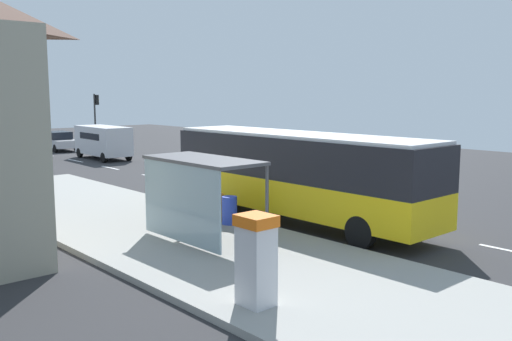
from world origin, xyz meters
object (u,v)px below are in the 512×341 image
at_px(white_van, 103,140).
at_px(sedan_near, 24,135).
at_px(ticket_machine, 256,259).
at_px(recycling_bin_orange, 217,207).
at_px(bus_shelter, 195,179).
at_px(recycling_bin_green, 193,201).
at_px(traffic_light_near_side, 96,112).
at_px(sedan_far, 59,141).
at_px(recycling_bin_blue, 229,210).
at_px(bus, 297,171).
at_px(recycling_bin_yellow, 205,204).

height_order(white_van, sedan_near, white_van).
xyz_separation_m(ticket_machine, recycling_bin_orange, (4.26, 6.81, -0.52)).
height_order(ticket_machine, bus_shelter, bus_shelter).
bearing_deg(recycling_bin_green, traffic_light_near_side, 70.56).
distance_m(recycling_bin_orange, traffic_light_near_side, 30.58).
relative_size(sedan_near, sedan_far, 1.00).
bearing_deg(sedan_far, sedan_near, 90.05).
bearing_deg(recycling_bin_blue, ticket_machine, -124.89).
height_order(bus, recycling_bin_blue, bus).
bearing_deg(sedan_near, recycling_bin_orange, -99.99).
xyz_separation_m(white_van, recycling_bin_green, (-6.40, -19.79, -0.69)).
distance_m(recycling_bin_blue, recycling_bin_green, 2.10).
distance_m(sedan_near, recycling_bin_green, 36.07).
xyz_separation_m(sedan_far, traffic_light_near_side, (3.20, -0.24, 2.25)).
xyz_separation_m(bus, recycling_bin_orange, (-2.49, 1.47, -1.19)).
xyz_separation_m(bus, white_van, (3.91, 22.66, -0.50)).
height_order(bus, white_van, bus).
xyz_separation_m(sedan_near, recycling_bin_blue, (-6.50, -37.58, -0.14)).
height_order(sedan_far, ticket_machine, ticket_machine).
distance_m(recycling_bin_yellow, bus_shelter, 3.64).
relative_size(white_van, recycling_bin_blue, 5.53).
xyz_separation_m(sedan_near, ticket_machine, (-10.76, -43.69, 0.38)).
bearing_deg(recycling_bin_orange, traffic_light_near_side, 71.44).
distance_m(recycling_bin_orange, bus_shelter, 3.20).
bearing_deg(recycling_bin_orange, sedan_near, 80.01).
xyz_separation_m(bus, ticket_machine, (-6.75, -5.34, -0.67)).
height_order(white_van, ticket_machine, white_van).
distance_m(sedan_near, recycling_bin_blue, 38.14).
height_order(bus, ticket_machine, bus).
bearing_deg(ticket_machine, bus_shelter, 67.76).
distance_m(sedan_near, recycling_bin_yellow, 36.76).
height_order(sedan_near, traffic_light_near_side, traffic_light_near_side).
bearing_deg(recycling_bin_blue, white_van, 73.71).
bearing_deg(sedan_near, ticket_machine, -103.83).
bearing_deg(recycling_bin_yellow, sedan_far, 77.12).
bearing_deg(recycling_bin_yellow, white_van, 72.66).
relative_size(recycling_bin_blue, traffic_light_near_side, 0.21).
relative_size(bus, traffic_light_near_side, 2.42).
distance_m(bus, ticket_machine, 8.64).
distance_m(recycling_bin_yellow, recycling_bin_green, 0.70).
bearing_deg(recycling_bin_green, ticket_machine, -117.43).
xyz_separation_m(bus, sedan_near, (4.01, 38.35, -1.05)).
xyz_separation_m(recycling_bin_yellow, traffic_light_near_side, (9.71, 28.20, 2.39)).
bearing_deg(traffic_light_near_side, recycling_bin_blue, -108.15).
relative_size(recycling_bin_orange, bus_shelter, 0.24).
relative_size(recycling_bin_blue, recycling_bin_green, 1.00).
bearing_deg(recycling_bin_green, sedan_far, 76.81).
relative_size(sedan_near, recycling_bin_blue, 4.73).
height_order(bus, bus_shelter, bus).
distance_m(traffic_light_near_side, bus_shelter, 32.94).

